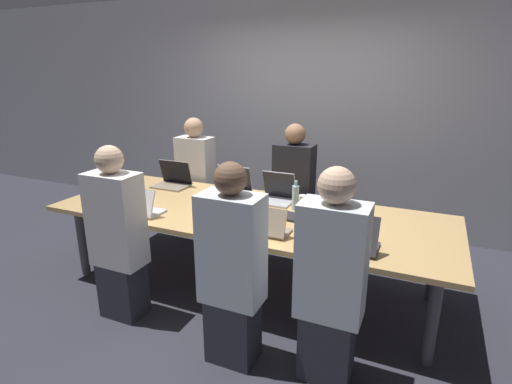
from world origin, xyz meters
TOP-DOWN VIEW (x-y plane):
  - ground_plane at (0.00, 0.00)m, footprint 24.00×24.00m
  - curtain_wall at (0.00, 1.81)m, footprint 12.00×0.06m
  - conference_table at (0.00, 0.00)m, footprint 3.41×1.23m
  - laptop_far_midleft at (-0.37, 0.43)m, footprint 0.36×0.26m
  - laptop_near_midright at (0.33, -0.39)m, footprint 0.35×0.22m
  - person_near_midright at (0.31, -0.90)m, footprint 0.40×0.24m
  - cup_near_midright at (0.59, -0.39)m, footprint 0.08×0.08m
  - laptop_far_center at (0.14, 0.36)m, footprint 0.31×0.27m
  - person_far_center at (0.13, 0.85)m, footprint 0.40×0.24m
  - cup_far_center at (0.40, 0.31)m, footprint 0.08×0.08m
  - bottle_far_center at (0.36, 0.21)m, footprint 0.06×0.06m
  - laptop_near_left at (-0.79, -0.44)m, footprint 0.33×0.24m
  - person_near_left at (-0.72, -0.80)m, footprint 0.40×0.24m
  - laptop_far_left at (-1.03, 0.38)m, footprint 0.36×0.26m
  - person_far_left at (-1.03, 0.82)m, footprint 0.40×0.24m
  - laptop_near_right at (0.98, -0.41)m, footprint 0.32×0.27m
  - person_near_right at (0.93, -0.81)m, footprint 0.40×0.24m
  - cup_near_right at (0.71, -0.34)m, footprint 0.08×0.08m
  - stapler at (0.17, -0.03)m, footprint 0.11×0.15m
  - notebook at (0.44, -0.01)m, footprint 0.25×0.21m

SIDE VIEW (x-z plane):
  - ground_plane at x=0.00m, z-range 0.00..0.00m
  - person_near_midright at x=0.31m, z-range -0.02..1.35m
  - person_near_left at x=-0.72m, z-range -0.02..1.36m
  - conference_table at x=0.00m, z-range 0.31..1.03m
  - person_far_center at x=0.13m, z-range -0.02..1.36m
  - person_near_right at x=0.93m, z-range -0.02..1.37m
  - person_far_left at x=-1.03m, z-range -0.02..1.37m
  - notebook at x=0.44m, z-range 0.72..0.74m
  - stapler at x=0.17m, z-range 0.72..0.77m
  - cup_near_midright at x=0.59m, z-range 0.72..0.81m
  - cup_near_right at x=0.71m, z-range 0.72..0.81m
  - cup_far_center at x=0.40m, z-range 0.72..0.83m
  - laptop_near_midright at x=0.33m, z-range 0.68..0.89m
  - laptop_near_left at x=-0.79m, z-range 0.67..0.91m
  - laptop_near_right at x=0.98m, z-range 0.67..0.93m
  - laptop_far_midleft at x=-0.37m, z-range 0.67..0.93m
  - laptop_far_left at x=-1.03m, z-range 0.66..0.93m
  - laptop_far_center at x=0.14m, z-range 0.66..0.94m
  - bottle_far_center at x=0.36m, z-range 0.70..0.97m
  - curtain_wall at x=0.00m, z-range 0.00..2.80m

